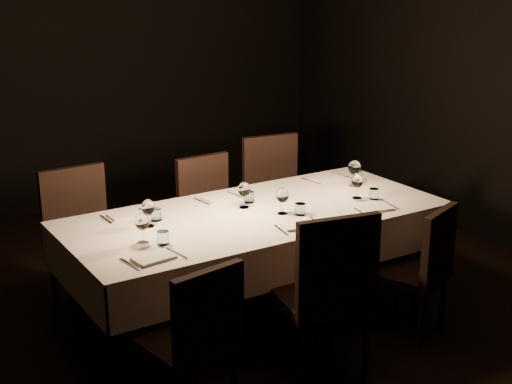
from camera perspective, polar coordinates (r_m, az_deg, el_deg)
room at (r=4.51m, az=0.00°, el=7.29°), size 5.01×6.01×3.01m
dining_table at (r=4.71m, az=0.00°, el=-2.48°), size 2.52×1.12×0.76m
chair_near_left at (r=3.74m, az=-4.73°, el=-11.31°), size 0.49×0.49×0.89m
place_setting_near_left at (r=4.11m, az=-8.44°, el=-3.53°), size 0.34×0.41×0.18m
chair_near_center at (r=4.10m, az=5.65°, el=-7.65°), size 0.57×0.57×1.02m
place_setting_near_center at (r=4.57m, az=2.86°, el=-1.25°), size 0.33×0.40×0.18m
chair_near_right at (r=4.72m, az=13.21°, el=-5.57°), size 0.53×0.53×0.87m
place_setting_near_right at (r=4.94m, az=8.86°, el=-0.01°), size 0.33×0.40×0.17m
chair_far_left at (r=5.13m, az=-13.77°, el=-3.11°), size 0.49×0.49×0.98m
place_setting_far_left at (r=4.54m, az=-9.02°, el=-1.56°), size 0.31×0.40×0.18m
chair_far_center at (r=5.49m, az=-3.66°, el=-1.52°), size 0.47×0.47×0.93m
place_setting_far_center at (r=4.84m, az=-1.50°, el=-0.16°), size 0.33×0.40×0.18m
chair_far_right at (r=5.82m, az=1.63°, el=-0.05°), size 0.54×0.54×1.00m
place_setting_far_right at (r=5.36m, az=7.25°, el=1.52°), size 0.36×0.41×0.19m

